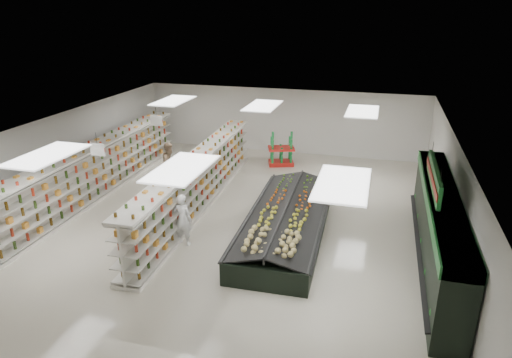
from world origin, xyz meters
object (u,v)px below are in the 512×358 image
(produce_island, at_px, (287,220))
(shopper_main, at_px, (183,219))
(gondola_center, at_px, (198,183))
(soda_endcap, at_px, (281,150))
(gondola_left, at_px, (98,171))
(shopper_background, at_px, (170,163))

(produce_island, distance_m, shopper_main, 3.36)
(gondola_center, distance_m, soda_endcap, 5.75)
(gondola_left, relative_size, soda_endcap, 7.70)
(gondola_left, bearing_deg, gondola_center, -2.18)
(shopper_main, bearing_deg, soda_endcap, -91.22)
(gondola_left, bearing_deg, shopper_background, 39.53)
(gondola_center, xyz_separation_m, produce_island, (3.60, -1.27, -0.43))
(gondola_center, xyz_separation_m, shopper_background, (-2.06, 1.95, -0.02))
(soda_endcap, height_order, shopper_main, shopper_main)
(produce_island, xyz_separation_m, shopper_main, (-2.94, -1.57, 0.38))
(shopper_main, bearing_deg, gondola_center, -69.57)
(produce_island, bearing_deg, soda_endcap, 104.12)
(gondola_left, height_order, shopper_background, gondola_left)
(shopper_background, bearing_deg, soda_endcap, -29.59)
(gondola_center, distance_m, shopper_main, 2.91)
(gondola_left, xyz_separation_m, produce_island, (7.83, -1.37, -0.46))
(produce_island, xyz_separation_m, soda_endcap, (-1.68, 6.69, 0.27))
(produce_island, bearing_deg, gondola_left, 170.08)
(shopper_main, height_order, shopper_background, shopper_background)
(produce_island, bearing_deg, gondola_center, 160.57)
(gondola_center, xyz_separation_m, shopper_main, (0.65, -2.84, -0.05))
(gondola_center, relative_size, shopper_background, 6.46)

